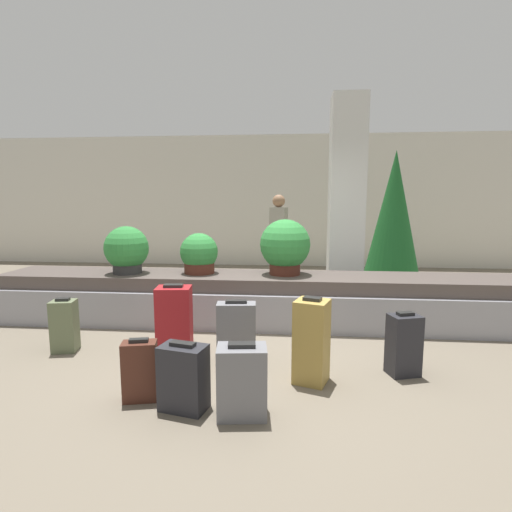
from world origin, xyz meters
TOP-DOWN VIEW (x-y plane):
  - ground_plane at (0.00, 0.00)m, footprint 18.00×18.00m
  - back_wall at (0.00, 5.98)m, footprint 18.00×0.06m
  - carousel at (0.00, 1.24)m, footprint 7.15×0.99m
  - pillar at (1.30, 2.40)m, footprint 0.52×0.52m
  - suitcase_0 at (-0.75, -0.96)m, footprint 0.30×0.22m
  - suitcase_1 at (-0.77, 0.09)m, footprint 0.39×0.32m
  - suitcase_2 at (-0.07, -0.15)m, footprint 0.40×0.23m
  - suitcase_3 at (-1.97, 0.00)m, footprint 0.28×0.25m
  - suitcase_4 at (1.53, -0.27)m, footprint 0.32×0.28m
  - suitcase_5 at (0.11, -1.13)m, footprint 0.40×0.29m
  - suitcase_6 at (0.66, -0.50)m, footprint 0.35×0.35m
  - suitcase_7 at (-0.35, -1.08)m, footprint 0.40×0.30m
  - potted_plant_0 at (-0.78, 1.28)m, footprint 0.51×0.51m
  - potted_plant_1 at (0.38, 1.31)m, footprint 0.67×0.67m
  - potted_plant_2 at (-1.75, 1.19)m, footprint 0.59×0.59m
  - traveler_0 at (0.20, 3.83)m, footprint 0.36×0.29m
  - decorated_tree at (2.22, 3.20)m, footprint 1.01×1.01m

SIDE VIEW (x-z plane):
  - ground_plane at x=0.00m, z-range 0.00..0.00m
  - suitcase_0 at x=-0.75m, z-range -0.01..0.51m
  - suitcase_7 at x=-0.35m, z-range -0.01..0.54m
  - suitcase_5 at x=0.11m, z-range -0.01..0.56m
  - suitcase_3 at x=-1.97m, z-range -0.01..0.58m
  - suitcase_4 at x=1.53m, z-range -0.01..0.59m
  - carousel at x=0.00m, z-range -0.01..0.63m
  - suitcase_2 at x=-0.07m, z-range -0.01..0.64m
  - suitcase_1 at x=-0.77m, z-range -0.01..0.73m
  - suitcase_6 at x=0.66m, z-range -0.01..0.77m
  - potted_plant_0 at x=-0.78m, z-range 0.63..1.18m
  - potted_plant_2 at x=-1.75m, z-range 0.64..1.28m
  - potted_plant_1 at x=0.38m, z-range 0.65..1.38m
  - traveler_0 at x=0.20m, z-range 0.18..1.91m
  - decorated_tree at x=2.22m, z-range 0.09..2.57m
  - back_wall at x=0.00m, z-range 0.00..3.20m
  - pillar at x=1.30m, z-range 0.00..3.20m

